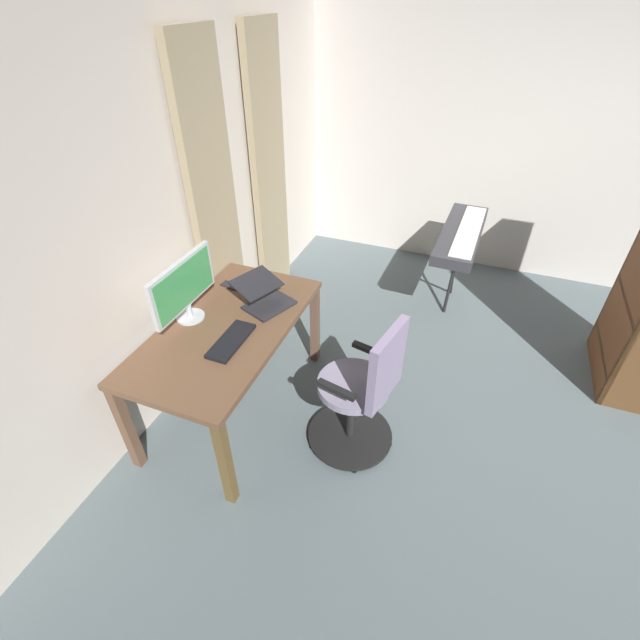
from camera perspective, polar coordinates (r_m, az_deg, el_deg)
ground_plane at (r=3.48m, az=33.13°, el=-15.68°), size 7.76×7.76×0.00m
back_room_partition at (r=3.11m, az=-18.36°, el=14.26°), size 4.83×0.10×2.64m
left_room_partition at (r=4.89m, az=35.48°, el=17.56°), size 0.10×5.97×2.64m
curtain_left_panel at (r=4.01m, az=-6.56°, el=17.96°), size 0.51×0.06×2.27m
curtain_right_panel at (r=3.32m, az=-13.35°, el=13.05°), size 0.49×0.06×2.27m
desk at (r=2.91m, az=-11.78°, el=-2.09°), size 1.41×0.75×0.72m
office_chair at (r=2.73m, az=5.42°, el=-9.52°), size 0.56×0.56×1.00m
computer_monitor at (r=2.86m, az=-17.11°, el=4.11°), size 0.59×0.18×0.41m
computer_keyboard at (r=2.72m, az=-11.35°, el=-2.64°), size 0.37×0.14×0.02m
laptop at (r=2.98m, az=-7.14°, el=2.96°), size 0.41×0.43×0.17m
cell_phone_by_monitor at (r=3.23m, az=-11.40°, el=4.39°), size 0.09×0.15×0.01m
piano_keyboard at (r=4.10m, az=17.70°, el=10.29°), size 1.15×0.35×0.77m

